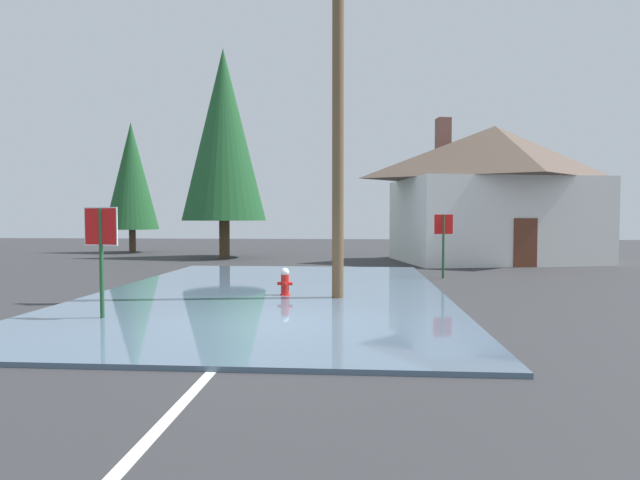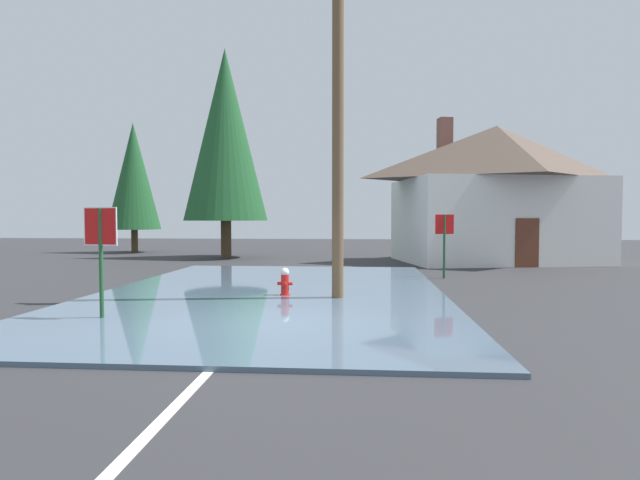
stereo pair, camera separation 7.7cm
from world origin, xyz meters
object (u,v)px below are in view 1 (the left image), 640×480
object	(u,v)px
stop_sign_near	(101,240)
pine_tree_tall_left	(224,135)
pine_tree_mid_left	(131,176)
fire_hydrant	(285,283)
utility_pole	(338,90)
stop_sign_far	(443,233)
house	(494,191)

from	to	relation	value
stop_sign_near	pine_tree_tall_left	xyz separation A→B (m)	(-1.81, 16.08, 4.57)
stop_sign_near	pine_tree_mid_left	bearing A→B (deg)	112.64
stop_sign_near	pine_tree_mid_left	size ratio (longest dim) A/B	0.29
fire_hydrant	pine_tree_tall_left	size ratio (longest dim) A/B	0.07
pine_tree_tall_left	stop_sign_near	bearing A→B (deg)	-83.58
fire_hydrant	utility_pole	world-z (taller)	utility_pole
stop_sign_near	pine_tree_tall_left	size ratio (longest dim) A/B	0.21
utility_pole	fire_hydrant	bearing A→B (deg)	166.76
stop_sign_far	pine_tree_tall_left	size ratio (longest dim) A/B	0.21
stop_sign_near	fire_hydrant	size ratio (longest dim) A/B	2.92
stop_sign_far	stop_sign_near	bearing A→B (deg)	-134.61
stop_sign_near	pine_tree_tall_left	distance (m)	16.82
fire_hydrant	pine_tree_mid_left	size ratio (longest dim) A/B	0.10
house	pine_tree_mid_left	size ratio (longest dim) A/B	1.33
utility_pole	pine_tree_mid_left	xyz separation A→B (m)	(-12.60, 16.67, -0.63)
stop_sign_near	stop_sign_far	distance (m)	11.03
house	pine_tree_tall_left	distance (m)	13.34
pine_tree_tall_left	house	bearing A→B (deg)	-6.07
pine_tree_tall_left	pine_tree_mid_left	distance (m)	7.45
stop_sign_near	pine_tree_mid_left	world-z (taller)	pine_tree_mid_left
stop_sign_near	utility_pole	xyz separation A→B (m)	(4.43, 2.90, 3.47)
house	pine_tree_tall_left	xyz separation A→B (m)	(-12.94, 1.38, 2.93)
stop_sign_near	utility_pole	distance (m)	6.33
utility_pole	pine_tree_tall_left	world-z (taller)	pine_tree_tall_left
stop_sign_far	utility_pole	bearing A→B (deg)	-123.79
stop_sign_far	pine_tree_tall_left	bearing A→B (deg)	139.28
pine_tree_mid_left	utility_pole	bearing A→B (deg)	-52.93
pine_tree_mid_left	pine_tree_tall_left	bearing A→B (deg)	-28.78
utility_pole	house	size ratio (longest dim) A/B	0.97
stop_sign_far	pine_tree_tall_left	world-z (taller)	pine_tree_tall_left
stop_sign_near	house	xyz separation A→B (m)	(11.13, 14.71, 1.64)
stop_sign_near	pine_tree_tall_left	world-z (taller)	pine_tree_tall_left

